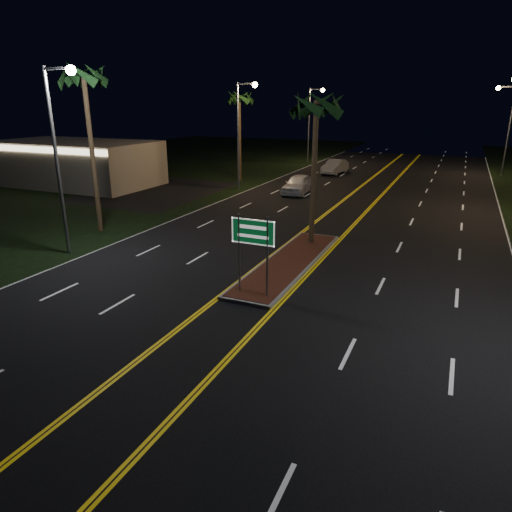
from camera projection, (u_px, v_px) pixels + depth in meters
The scene contains 14 objects.
ground at pixel (220, 326), 15.91m from camera, with size 120.00×120.00×0.00m, color black.
grass_left at pixel (84, 174), 49.09m from camera, with size 40.00×110.00×0.01m, color black.
median_island at pixel (289, 263), 21.94m from camera, with size 2.25×10.25×0.17m.
highway_sign at pixel (253, 239), 17.56m from camera, with size 1.80×0.08×3.20m.
commercial_building at pixel (76, 163), 42.57m from camera, with size 15.00×8.12×4.00m.
streetlight_left_near at pixel (60, 141), 21.64m from camera, with size 1.91×0.44×9.00m.
streetlight_left_mid at pixel (242, 124), 38.95m from camera, with size 1.91×0.44×9.00m.
streetlight_left_far at pixel (312, 117), 56.26m from camera, with size 1.91×0.44×9.00m.
streetlight_right_far at pixel (506, 120), 46.36m from camera, with size 1.91×0.44×9.00m.
palm_median at pixel (317, 105), 22.66m from camera, with size 2.40×2.40×8.30m.
palm_left_near at pixel (84, 78), 24.86m from camera, with size 2.40×2.40×9.80m.
palm_left_far at pixel (239, 98), 42.58m from camera, with size 2.40×2.40×8.80m.
car_near at pixel (298, 183), 38.65m from camera, with size 2.38×5.55×1.85m, color white.
car_far at pixel (335, 165), 49.47m from camera, with size 2.23×5.21×1.74m, color silver.
Camera 1 is at (6.95, -12.55, 7.43)m, focal length 32.00 mm.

